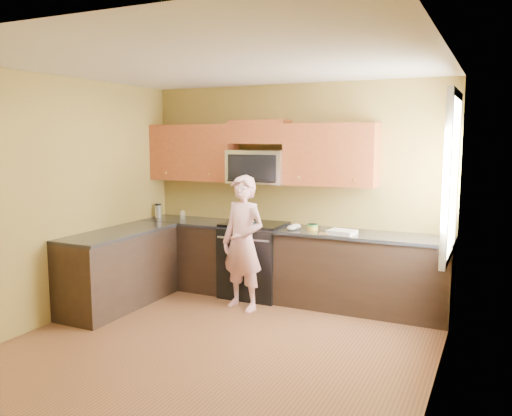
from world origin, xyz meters
The scene contains 25 objects.
floor centered at (0.00, 0.00, 0.00)m, with size 4.00×4.00×0.00m, color brown.
ceiling centered at (0.00, 0.00, 2.70)m, with size 4.00×4.00×0.00m, color white.
wall_back centered at (0.00, 2.00, 1.35)m, with size 4.00×4.00×0.00m, color olive.
wall_front centered at (0.00, -2.00, 1.35)m, with size 4.00×4.00×0.00m, color olive.
wall_left centered at (-2.00, 0.00, 1.35)m, with size 4.00×4.00×0.00m, color olive.
wall_right centered at (2.00, 0.00, 1.35)m, with size 4.00×4.00×0.00m, color olive.
cabinet_back_run centered at (0.00, 1.70, 0.44)m, with size 4.00×0.60×0.88m, color black.
cabinet_left_run centered at (-1.70, 0.60, 0.44)m, with size 0.60×1.60×0.88m, color black.
countertop_back centered at (0.00, 1.69, 0.90)m, with size 4.00×0.62×0.04m, color black.
countertop_left centered at (-1.69, 0.60, 0.90)m, with size 0.62×1.60×0.04m, color black.
stove centered at (-0.40, 1.68, 0.47)m, with size 0.76×0.65×0.95m, color black, non-canonical shape.
microwave centered at (-0.40, 1.80, 1.45)m, with size 0.76×0.40×0.42m, color silver, non-canonical shape.
upper_cab_left centered at (-1.39, 1.83, 1.45)m, with size 1.22×0.33×0.75m, color brown, non-canonical shape.
upper_cab_right centered at (0.54, 1.83, 1.45)m, with size 1.12×0.33×0.75m, color brown, non-canonical shape.
upper_cab_over_mw centered at (-0.40, 1.83, 2.10)m, with size 0.76×0.33×0.30m, color brown.
window centered at (1.98, 1.20, 1.65)m, with size 0.06×1.06×1.66m, color white, non-canonical shape.
woman centered at (-0.30, 1.15, 0.80)m, with size 0.58×0.38×1.59m, color pink.
frying_pan centered at (-0.43, 1.54, 0.95)m, with size 0.24×0.42×0.06m, color black, non-canonical shape.
butter_tub centered at (0.39, 1.66, 0.92)m, with size 0.13×0.13×0.10m, color yellow, non-canonical shape.
toast_slice centered at (0.60, 1.46, 0.93)m, with size 0.11×0.11×0.01m, color #B27F47.
napkin_a centered at (0.16, 1.54, 0.95)m, with size 0.11×0.12×0.06m, color silver.
napkin_b centered at (0.18, 1.65, 0.95)m, with size 0.12×0.13×0.07m, color silver.
dish_towel centered at (0.78, 1.54, 0.95)m, with size 0.30×0.24×0.05m, color white.
travel_mug centered at (-1.90, 1.70, 0.92)m, with size 0.09×0.09×0.19m, color silver, non-canonical shape.
glass_a centered at (-1.49, 1.69, 0.98)m, with size 0.07×0.07×0.12m, color silver.
Camera 1 is at (2.42, -4.25, 2.03)m, focal length 36.67 mm.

